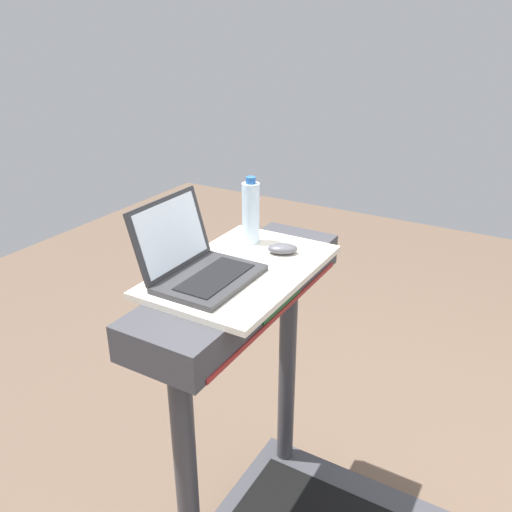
{
  "coord_description": "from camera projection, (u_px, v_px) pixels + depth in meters",
  "views": [
    {
      "loc": [
        -1.27,
        -0.09,
        1.92
      ],
      "look_at": [
        0.0,
        0.65,
        1.26
      ],
      "focal_mm": 37.06,
      "sensor_mm": 36.0,
      "label": 1
    }
  ],
  "objects": [
    {
      "name": "water_bottle",
      "position": [
        251.0,
        213.0,
        1.8
      ],
      "size": [
        0.06,
        0.06,
        0.23
      ],
      "color": "silver",
      "rests_on": "desk_board"
    },
    {
      "name": "desk_board",
      "position": [
        242.0,
        270.0,
        1.66
      ],
      "size": [
        0.63,
        0.41,
        0.02
      ],
      "primitive_type": "cube",
      "color": "beige",
      "rests_on": "treadmill_base"
    },
    {
      "name": "computer_mouse",
      "position": [
        283.0,
        249.0,
        1.75
      ],
      "size": [
        0.1,
        0.12,
        0.03
      ],
      "primitive_type": "ellipsoid",
      "rotation": [
        0.0,
        0.0,
        0.48
      ],
      "color": "#4C4C51",
      "rests_on": "desk_board"
    },
    {
      "name": "laptop",
      "position": [
        198.0,
        264.0,
        1.57
      ],
      "size": [
        0.31,
        0.28,
        0.23
      ],
      "rotation": [
        0.0,
        0.0,
        0.01
      ],
      "color": "#2D2D30",
      "rests_on": "desk_board"
    }
  ]
}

